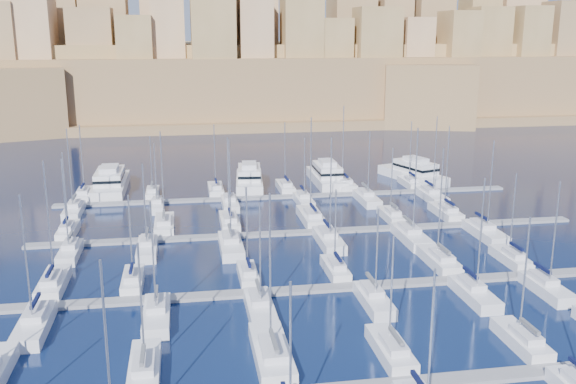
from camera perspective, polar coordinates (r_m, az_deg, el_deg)
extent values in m
plane|color=black|center=(88.71, 3.53, -5.61)|extent=(600.00, 600.00, 0.00)
cube|color=slate|center=(58.98, 11.18, -16.34)|extent=(84.00, 2.00, 0.40)
cube|color=slate|center=(77.77, 5.51, -8.38)|extent=(84.00, 2.00, 0.40)
cube|color=slate|center=(97.90, 2.23, -3.56)|extent=(84.00, 2.00, 0.40)
cube|color=slate|center=(118.70, 0.10, -0.40)|extent=(84.00, 2.00, 0.40)
cube|color=silver|center=(60.56, -12.61, -15.21)|extent=(2.69, 8.97, 1.65)
cube|color=silver|center=(59.21, -12.72, -14.63)|extent=(1.88, 4.04, 0.70)
cylinder|color=#9EA0A8|center=(58.19, -12.92, -9.55)|extent=(0.18, 0.18, 10.97)
cube|color=#595B60|center=(58.33, -12.80, -13.94)|extent=(0.35, 3.59, 0.35)
cube|color=silver|center=(61.59, -1.47, -14.27)|extent=(3.21, 10.70, 1.74)
cube|color=silver|center=(60.08, -1.33, -13.72)|extent=(2.25, 4.82, 0.70)
cylinder|color=#9EA0A8|center=(58.67, -1.60, -7.00)|extent=(0.18, 0.18, 14.56)
cube|color=#595B60|center=(59.13, -1.27, -13.06)|extent=(0.35, 4.28, 0.35)
cube|color=silver|center=(63.06, 9.09, -13.79)|extent=(2.60, 8.66, 1.63)
cube|color=silver|center=(61.80, 9.39, -13.19)|extent=(1.82, 3.90, 0.70)
cylinder|color=#9EA0A8|center=(60.89, 9.19, -8.58)|extent=(0.18, 0.18, 10.42)
cube|color=#595B60|center=(60.97, 9.57, -12.50)|extent=(0.35, 3.46, 0.35)
cube|color=silver|center=(67.96, 20.00, -12.38)|extent=(2.48, 8.28, 1.61)
cube|color=silver|center=(66.83, 20.43, -11.78)|extent=(1.74, 3.72, 0.70)
cylinder|color=#9EA0A8|center=(65.71, 20.31, -7.00)|extent=(0.18, 0.18, 11.69)
cube|color=#595B60|center=(66.07, 20.69, -11.10)|extent=(0.35, 3.31, 0.35)
cylinder|color=#9EA0A8|center=(47.19, -15.77, -13.71)|extent=(0.18, 0.18, 13.76)
cylinder|color=#9EA0A8|center=(47.65, 0.22, -14.37)|extent=(0.18, 0.18, 11.47)
cylinder|color=#9EA0A8|center=(50.67, 12.58, -12.84)|extent=(0.18, 0.18, 11.64)
cube|color=black|center=(54.14, 11.63, -16.24)|extent=(0.35, 3.40, 0.35)
cube|color=silver|center=(82.16, -20.11, -7.71)|extent=(2.83, 9.44, 1.67)
cube|color=silver|center=(80.88, -20.30, -7.17)|extent=(1.98, 4.25, 0.70)
cylinder|color=#9EA0A8|center=(80.14, -20.52, -2.34)|extent=(0.18, 0.18, 14.08)
cube|color=black|center=(80.09, -20.42, -6.59)|extent=(0.35, 3.78, 0.35)
cube|color=silver|center=(80.27, -13.61, -7.77)|extent=(2.44, 8.13, 1.61)
cube|color=silver|center=(79.10, -13.70, -7.21)|extent=(1.71, 3.66, 0.70)
cylinder|color=#9EA0A8|center=(78.74, -13.83, -3.75)|extent=(0.18, 0.18, 9.93)
cube|color=black|center=(78.35, -13.76, -6.60)|extent=(0.35, 3.25, 0.35)
cube|color=silver|center=(80.01, -3.58, -7.47)|extent=(2.23, 7.44, 1.57)
cube|color=silver|center=(78.91, -3.53, -6.89)|extent=(1.56, 3.35, 0.70)
cylinder|color=#9EA0A8|center=(78.36, -3.67, -3.28)|extent=(0.18, 0.18, 10.44)
cube|color=black|center=(78.19, -3.52, -6.27)|extent=(0.35, 2.98, 0.35)
cube|color=silver|center=(81.94, 4.23, -6.94)|extent=(2.35, 7.83, 1.59)
cube|color=silver|center=(80.83, 4.37, -6.38)|extent=(1.65, 3.53, 0.70)
cylinder|color=#9EA0A8|center=(80.47, 4.23, -3.10)|extent=(0.18, 0.18, 9.64)
cube|color=black|center=(80.11, 4.45, -5.77)|extent=(0.35, 3.13, 0.35)
cube|color=silver|center=(86.97, 13.22, -6.00)|extent=(2.89, 9.63, 1.68)
cube|color=silver|center=(85.74, 13.51, -5.46)|extent=(2.02, 4.33, 0.70)
cylinder|color=#9EA0A8|center=(85.07, 13.40, -0.88)|extent=(0.18, 0.18, 14.12)
cube|color=#595B60|center=(84.99, 13.68, -4.90)|extent=(0.35, 3.85, 0.35)
cube|color=silver|center=(90.43, 19.17, -5.66)|extent=(2.42, 8.05, 1.60)
cube|color=silver|center=(89.40, 19.47, -5.13)|extent=(1.69, 3.62, 0.70)
cylinder|color=#9EA0A8|center=(88.96, 19.37, -1.81)|extent=(0.18, 0.18, 10.82)
cube|color=black|center=(88.75, 19.65, -4.58)|extent=(0.35, 3.22, 0.35)
cube|color=silver|center=(71.69, -21.62, -11.08)|extent=(2.91, 9.69, 1.68)
cube|color=silver|center=(72.08, -21.55, -9.89)|extent=(2.03, 4.36, 0.70)
cylinder|color=#9EA0A8|center=(68.55, -22.26, -5.58)|extent=(0.18, 0.18, 13.21)
cube|color=black|center=(72.12, -21.54, -8.98)|extent=(0.35, 3.88, 0.35)
cube|color=silver|center=(70.26, -11.60, -10.86)|extent=(2.75, 9.18, 1.66)
cube|color=silver|center=(70.62, -11.62, -9.68)|extent=(1.93, 4.13, 0.70)
cylinder|color=#9EA0A8|center=(67.28, -11.89, -5.74)|extent=(0.18, 0.18, 11.98)
cube|color=#595B60|center=(70.63, -11.65, -8.75)|extent=(0.35, 3.67, 0.35)
cube|color=silver|center=(70.51, -2.48, -10.48)|extent=(2.79, 9.32, 1.67)
cube|color=silver|center=(70.88, -2.59, -9.30)|extent=(1.96, 4.19, 0.70)
cylinder|color=#9EA0A8|center=(67.64, -2.49, -5.62)|extent=(0.18, 0.18, 11.34)
cube|color=#595B60|center=(70.90, -2.64, -8.37)|extent=(0.35, 3.73, 0.35)
cube|color=silver|center=(73.26, 7.65, -9.63)|extent=(2.62, 8.73, 1.64)
cube|color=silver|center=(73.57, 7.48, -8.53)|extent=(1.83, 3.93, 0.70)
cylinder|color=#9EA0A8|center=(70.75, 7.90, -5.45)|extent=(0.18, 0.18, 10.01)
cube|color=#595B60|center=(73.56, 7.41, -7.65)|extent=(0.35, 3.49, 0.35)
cube|color=silver|center=(77.25, 16.22, -8.80)|extent=(2.72, 9.05, 1.65)
cube|color=silver|center=(77.57, 16.00, -7.75)|extent=(1.90, 4.07, 0.70)
cylinder|color=#9EA0A8|center=(74.39, 16.75, -3.70)|extent=(0.18, 0.18, 13.04)
cube|color=black|center=(77.57, 15.91, -6.91)|extent=(0.35, 3.62, 0.35)
cube|color=silver|center=(81.57, 22.00, -8.06)|extent=(2.63, 8.76, 1.64)
cube|color=silver|center=(81.85, 21.76, -7.08)|extent=(1.84, 3.94, 0.70)
cylinder|color=#9EA0A8|center=(78.98, 22.63, -3.47)|extent=(0.18, 0.18, 12.31)
cube|color=black|center=(81.84, 21.67, -6.29)|extent=(0.35, 3.50, 0.35)
cube|color=silver|center=(102.41, -18.95, -3.36)|extent=(2.49, 8.28, 1.61)
cube|color=silver|center=(101.30, -19.08, -2.87)|extent=(1.74, 3.73, 0.70)
cylinder|color=#9EA0A8|center=(101.15, -19.20, 0.21)|extent=(0.18, 0.18, 11.32)
cube|color=black|center=(100.62, -19.16, -2.37)|extent=(0.35, 3.31, 0.35)
cube|color=silver|center=(101.66, -10.92, -2.94)|extent=(2.95, 9.85, 1.69)
cube|color=silver|center=(100.38, -10.97, -2.45)|extent=(2.07, 4.43, 0.70)
cylinder|color=#9EA0A8|center=(100.19, -11.12, 1.40)|extent=(0.18, 0.18, 13.85)
cube|color=#595B60|center=(99.62, -11.00, -1.95)|extent=(0.35, 3.94, 0.35)
cube|color=silver|center=(101.58, -5.22, -2.76)|extent=(2.80, 9.34, 1.67)
cube|color=silver|center=(100.35, -5.20, -2.26)|extent=(1.96, 4.20, 0.70)
cylinder|color=#9EA0A8|center=(100.20, -5.33, 1.26)|extent=(0.18, 0.18, 12.73)
cube|color=black|center=(99.62, -5.19, -1.76)|extent=(0.35, 3.73, 0.35)
cube|color=silver|center=(103.80, 2.06, -2.33)|extent=(3.13, 10.42, 1.72)
cube|color=silver|center=(102.48, 2.18, -1.84)|extent=(2.19, 4.69, 0.70)
cylinder|color=#9EA0A8|center=(102.22, 2.04, 2.37)|extent=(0.18, 0.18, 15.40)
cube|color=black|center=(101.71, 2.24, -1.35)|extent=(0.35, 4.17, 0.35)
cube|color=silver|center=(106.09, 9.14, -2.17)|extent=(2.46, 8.18, 1.61)
cube|color=silver|center=(105.03, 9.31, -1.69)|extent=(1.72, 3.68, 0.70)
cylinder|color=#9EA0A8|center=(104.96, 9.20, 1.06)|extent=(0.18, 0.18, 10.48)
cube|color=#595B60|center=(104.38, 9.40, -1.19)|extent=(0.35, 3.27, 0.35)
cube|color=silver|center=(109.91, 13.81, -1.82)|extent=(2.77, 9.24, 1.66)
cube|color=silver|center=(108.79, 14.04, -1.35)|extent=(1.94, 4.16, 0.70)
cylinder|color=#9EA0A8|center=(108.54, 13.95, 2.15)|extent=(0.18, 0.18, 13.67)
cube|color=black|center=(108.11, 14.17, -0.88)|extent=(0.35, 3.69, 0.35)
cube|color=silver|center=(92.38, -18.82, -5.22)|extent=(2.52, 8.41, 1.62)
cube|color=silver|center=(92.81, -18.79, -4.37)|extent=(1.77, 3.78, 0.70)
cylinder|color=#9EA0A8|center=(90.00, -19.21, -1.08)|extent=(0.18, 0.18, 12.41)
cube|color=#595B60|center=(92.89, -18.80, -3.67)|extent=(0.35, 3.36, 0.35)
cube|color=silver|center=(90.91, -12.40, -5.08)|extent=(2.69, 8.96, 1.65)
cube|color=silver|center=(91.39, -12.41, -4.20)|extent=(1.88, 4.03, 0.70)
cylinder|color=#9EA0A8|center=(88.59, -12.63, -1.16)|extent=(0.18, 0.18, 11.45)
cube|color=#595B60|center=(91.50, -12.43, -3.49)|extent=(0.35, 3.59, 0.35)
cube|color=silver|center=(90.34, -5.09, -4.90)|extent=(3.06, 10.22, 1.71)
cube|color=silver|center=(90.93, -5.16, -3.97)|extent=(2.15, 4.60, 0.70)
cylinder|color=#9EA0A8|center=(87.78, -5.16, -0.55)|extent=(0.18, 0.18, 12.71)
cube|color=#595B60|center=(91.10, -5.19, -3.24)|extent=(0.35, 4.09, 0.35)
cube|color=silver|center=(92.50, 3.67, -4.42)|extent=(2.97, 9.90, 1.70)
cube|color=silver|center=(93.05, 3.54, -3.53)|extent=(2.08, 4.46, 0.70)
cylinder|color=#9EA0A8|center=(89.83, 3.82, 0.34)|extent=(0.18, 0.18, 14.33)
cube|color=black|center=(93.20, 3.48, -2.82)|extent=(0.35, 3.96, 0.35)
cube|color=silver|center=(95.70, 10.91, -4.01)|extent=(3.12, 10.41, 1.72)
cube|color=silver|center=(96.26, 10.73, -3.13)|extent=(2.19, 4.68, 0.70)
cylinder|color=#9EA0A8|center=(92.97, 11.26, 0.92)|extent=(0.18, 0.18, 15.39)
cube|color=#595B60|center=(96.43, 10.65, -2.45)|extent=(0.35, 4.16, 0.35)
cube|color=silver|center=(100.33, 17.12, -3.54)|extent=(3.04, 10.14, 1.71)
cube|color=silver|center=(100.85, 16.92, -2.72)|extent=(2.13, 4.56, 0.70)
cylinder|color=#9EA0A8|center=(97.98, 17.56, 0.54)|extent=(0.18, 0.18, 13.23)
cube|color=black|center=(101.00, 16.84, -2.07)|extent=(0.35, 4.06, 0.35)
cube|color=silver|center=(123.82, -17.65, -0.31)|extent=(2.71, 9.03, 1.65)
cube|color=silver|center=(122.68, -17.75, 0.12)|extent=(1.90, 4.06, 0.70)
cylinder|color=#9EA0A8|center=(122.80, -17.86, 2.89)|extent=(0.18, 0.18, 12.27)
cube|color=black|center=(122.01, -17.81, 0.55)|extent=(0.35, 3.61, 0.35)
cube|color=silver|center=(121.93, -11.94, -0.18)|extent=(2.30, 7.65, 1.58)
cube|color=silver|center=(120.92, -11.98, 0.26)|extent=(1.61, 3.44, 0.70)
cylinder|color=#9EA0A8|center=(121.05, -12.07, 2.54)|extent=(0.18, 0.18, 10.06)
cube|color=#595B60|center=(120.31, -12.01, 0.70)|extent=(0.35, 3.06, 0.35)
cube|color=silver|center=(122.59, -6.44, 0.13)|extent=(2.72, 9.06, 1.65)
cube|color=silver|center=(121.44, -6.43, 0.57)|extent=(1.90, 4.08, 0.70)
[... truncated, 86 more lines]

